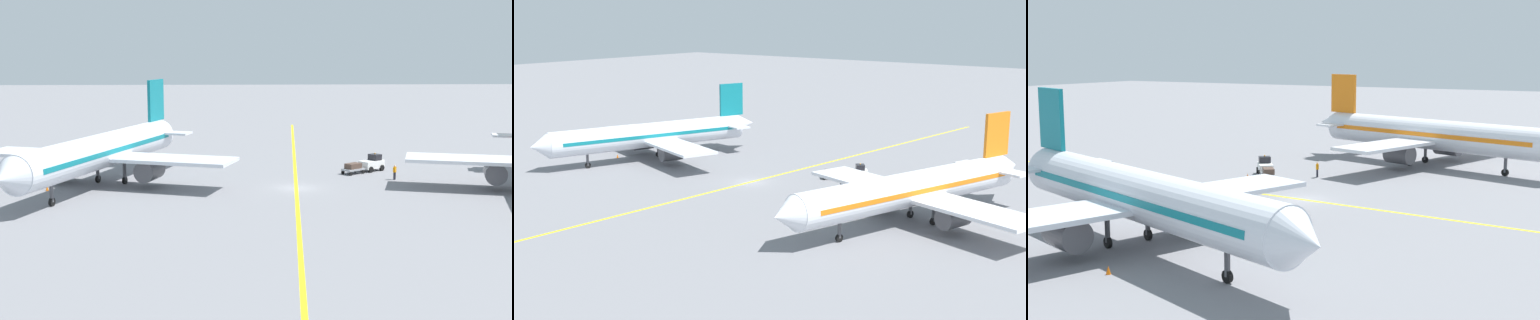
% 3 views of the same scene
% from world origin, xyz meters
% --- Properties ---
extents(ground_plane, '(400.00, 400.00, 0.00)m').
position_xyz_m(ground_plane, '(0.00, 0.00, 0.00)').
color(ground_plane, slate).
extents(apron_yellow_centreline, '(10.04, 119.64, 0.01)m').
position_xyz_m(apron_yellow_centreline, '(0.00, 0.00, 0.00)').
color(apron_yellow_centreline, yellow).
rests_on(apron_yellow_centreline, ground).
extents(airplane_at_gate, '(28.35, 34.92, 10.60)m').
position_xyz_m(airplane_at_gate, '(-24.91, 3.75, 3.71)').
color(airplane_at_gate, silver).
rests_on(airplane_at_gate, ground).
extents(airplane_adjacent_stand, '(28.21, 34.61, 10.60)m').
position_xyz_m(airplane_adjacent_stand, '(20.18, -1.88, 3.71)').
color(airplane_adjacent_stand, silver).
rests_on(airplane_adjacent_stand, ground).
extents(baggage_tug_white, '(3.29, 3.02, 2.11)m').
position_xyz_m(baggage_tug_white, '(-9.96, -10.05, 0.90)').
color(baggage_tug_white, white).
rests_on(baggage_tug_white, ground).
extents(baggage_cart_trailing, '(2.91, 2.70, 1.24)m').
position_xyz_m(baggage_cart_trailing, '(-7.35, -8.04, 0.76)').
color(baggage_cart_trailing, gray).
rests_on(baggage_cart_trailing, ground).
extents(ground_crew_worker, '(0.44, 0.44, 1.68)m').
position_xyz_m(ground_crew_worker, '(-11.30, -4.21, 0.91)').
color(ground_crew_worker, '#23232D').
rests_on(ground_crew_worker, ground).
extents(traffic_cone_near_nose, '(0.32, 0.32, 0.55)m').
position_xyz_m(traffic_cone_near_nose, '(25.61, 0.36, 0.28)').
color(traffic_cone_near_nose, orange).
rests_on(traffic_cone_near_nose, ground).
extents(traffic_cone_mid_apron, '(0.32, 0.32, 0.55)m').
position_xyz_m(traffic_cone_mid_apron, '(-6.77, -10.31, 0.28)').
color(traffic_cone_mid_apron, orange).
rests_on(traffic_cone_mid_apron, ground).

